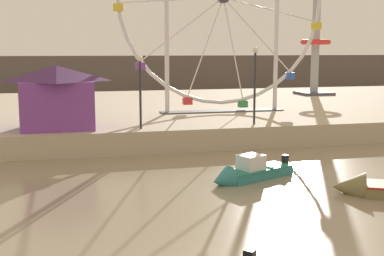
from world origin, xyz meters
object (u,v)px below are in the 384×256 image
carnival_booth_purple_stall (58,96)px  ferris_wheel_white_frame (223,1)px  drop_tower_steel_tower (316,45)px  promenade_lamp_near (140,81)px  promenade_lamp_far (255,74)px  motorboat_teal_painted (247,173)px

carnival_booth_purple_stall → ferris_wheel_white_frame: bearing=25.5°
ferris_wheel_white_frame → carnival_booth_purple_stall: ferris_wheel_white_frame is taller
drop_tower_steel_tower → promenade_lamp_near: drop_tower_steel_tower is taller
carnival_booth_purple_stall → promenade_lamp_near: size_ratio=1.05×
promenade_lamp_far → drop_tower_steel_tower: bearing=53.5°
drop_tower_steel_tower → carnival_booth_purple_stall: (-22.07, -14.95, -2.71)m
drop_tower_steel_tower → promenade_lamp_far: (-11.71, -15.84, -1.69)m
ferris_wheel_white_frame → promenade_lamp_near: (-6.25, -5.96, -4.61)m
drop_tower_steel_tower → carnival_booth_purple_stall: drop_tower_steel_tower is taller
ferris_wheel_white_frame → promenade_lamp_near: 9.79m
carnival_booth_purple_stall → promenade_lamp_far: 10.46m
carnival_booth_purple_stall → motorboat_teal_painted: bearing=-47.0°
motorboat_teal_painted → promenade_lamp_far: size_ratio=0.97×
carnival_booth_purple_stall → promenade_lamp_near: 4.31m
drop_tower_steel_tower → promenade_lamp_near: bearing=-138.3°
ferris_wheel_white_frame → promenade_lamp_near: size_ratio=3.75×
drop_tower_steel_tower → promenade_lamp_far: bearing=-126.5°
drop_tower_steel_tower → ferris_wheel_white_frame: bearing=-139.4°
promenade_lamp_near → drop_tower_steel_tower: bearing=41.7°
drop_tower_steel_tower → promenade_lamp_far: drop_tower_steel_tower is taller
carnival_booth_purple_stall → promenade_lamp_near: (4.11, -1.07, 0.78)m
ferris_wheel_white_frame → drop_tower_steel_tower: size_ratio=1.31×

